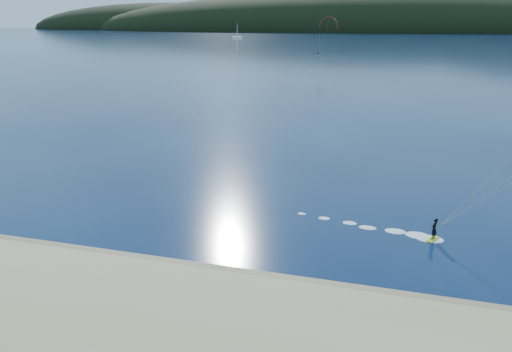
# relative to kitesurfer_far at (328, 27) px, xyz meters

# --- Properties ---
(ground) EXTENTS (1800.00, 1800.00, 0.00)m
(ground) POSITION_rel_kitesurfer_far_xyz_m (15.56, -192.57, -12.72)
(ground) COLOR #07153A
(ground) RESTS_ON ground
(wet_sand) EXTENTS (220.00, 2.50, 0.10)m
(wet_sand) POSITION_rel_kitesurfer_far_xyz_m (15.56, -188.07, -12.67)
(wet_sand) COLOR olive
(wet_sand) RESTS_ON ground
(headland) EXTENTS (1200.00, 310.00, 140.00)m
(headland) POSITION_rel_kitesurfer_far_xyz_m (16.19, 552.71, -12.72)
(headland) COLOR black
(headland) RESTS_ON ground
(kitesurfer_far) EXTENTS (9.65, 6.60, 15.31)m
(kitesurfer_far) POSITION_rel_kitesurfer_far_xyz_m (0.00, 0.00, 0.00)
(kitesurfer_far) COLOR #A7CC18
(kitesurfer_far) RESTS_ON ground
(sailboat) EXTENTS (9.30, 5.75, 12.94)m
(sailboat) POSITION_rel_kitesurfer_far_xyz_m (-107.56, 208.26, -11.76)
(sailboat) COLOR white
(sailboat) RESTS_ON ground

